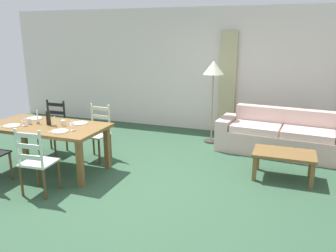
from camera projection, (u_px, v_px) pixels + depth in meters
ground_plane at (136, 186)px, 4.95m from camera, size 9.60×9.60×0.02m
wall_far at (198, 70)px, 7.58m from camera, size 9.60×0.16×2.70m
curtain_panel_left at (228, 84)px, 7.28m from camera, size 0.35×0.08×2.20m
dining_table at (47, 130)px, 5.35m from camera, size 1.90×0.96×0.75m
dining_chair_near_right at (36, 162)px, 4.55m from camera, size 0.45×0.43×0.96m
dining_chair_far_left at (53, 127)px, 6.22m from camera, size 0.43×0.41×0.96m
dining_chair_far_right at (97, 132)px, 5.89m from camera, size 0.44×0.43×0.96m
dinner_plate_near_left at (12, 126)px, 5.25m from camera, size 0.24×0.24×0.02m
fork_near_left at (5, 125)px, 5.30m from camera, size 0.03×0.17×0.01m
dinner_plate_near_right at (60, 131)px, 4.95m from camera, size 0.24×0.24×0.02m
fork_near_right at (52, 131)px, 5.00m from camera, size 0.02×0.17×0.01m
dinner_plate_far_left at (35, 118)px, 5.70m from camera, size 0.24×0.24×0.02m
fork_far_left at (27, 118)px, 5.75m from camera, size 0.03×0.17×0.01m
dinner_plate_far_right at (80, 123)px, 5.40m from camera, size 0.24×0.24×0.02m
fork_far_right at (72, 123)px, 5.45m from camera, size 0.02×0.17×0.01m
wine_bottle at (48, 118)px, 5.30m from camera, size 0.07×0.07×0.32m
wine_glass_near_left at (24, 119)px, 5.25m from camera, size 0.06×0.06×0.16m
wine_glass_near_right at (72, 123)px, 5.00m from camera, size 0.06×0.06×0.16m
coffee_cup_primary at (63, 123)px, 5.27m from camera, size 0.07×0.07×0.09m
coffee_cup_secondary at (29, 121)px, 5.38m from camera, size 0.07×0.07×0.09m
candle_tall at (38, 120)px, 5.39m from camera, size 0.05×0.05×0.22m
candle_short at (55, 124)px, 5.21m from camera, size 0.05×0.05×0.16m
couch at (281, 137)px, 6.23m from camera, size 2.34×1.01×0.80m
coffee_table at (284, 156)px, 5.09m from camera, size 0.90×0.56×0.42m
standing_lamp at (213, 73)px, 6.55m from camera, size 0.40×0.40×1.64m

